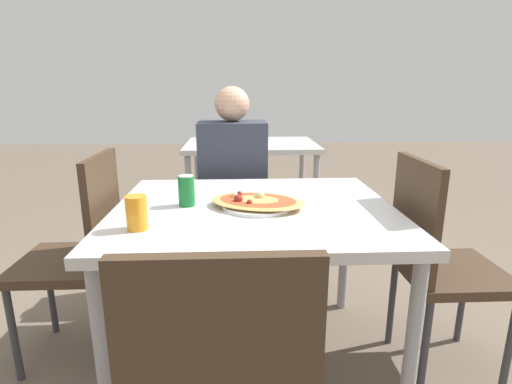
% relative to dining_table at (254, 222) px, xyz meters
% --- Properties ---
extents(ground_plane, '(14.00, 14.00, 0.00)m').
position_rel_dining_table_xyz_m(ground_plane, '(0.00, 0.00, -0.66)').
color(ground_plane, '#6B5B4C').
extents(dining_table, '(1.12, 0.96, 0.73)m').
position_rel_dining_table_xyz_m(dining_table, '(0.00, 0.00, 0.00)').
color(dining_table, silver).
rests_on(dining_table, ground_plane).
extents(chair_far_seated, '(0.40, 0.40, 0.93)m').
position_rel_dining_table_xyz_m(chair_far_seated, '(-0.09, 0.82, -0.14)').
color(chair_far_seated, '#3F2D1E').
rests_on(chair_far_seated, ground_plane).
extents(chair_side_left, '(0.40, 0.40, 0.93)m').
position_rel_dining_table_xyz_m(chair_side_left, '(-0.75, 0.09, -0.14)').
color(chair_side_left, '#3F2D1E').
rests_on(chair_side_left, ground_plane).
extents(chair_side_right, '(0.40, 0.40, 0.93)m').
position_rel_dining_table_xyz_m(chair_side_right, '(0.75, -0.07, -0.14)').
color(chair_side_right, '#3F2D1E').
rests_on(chair_side_right, ground_plane).
extents(person_seated, '(0.38, 0.28, 1.20)m').
position_rel_dining_table_xyz_m(person_seated, '(-0.09, 0.70, 0.05)').
color(person_seated, '#2D2D38').
rests_on(person_seated, ground_plane).
extents(pizza_main, '(0.44, 0.37, 0.06)m').
position_rel_dining_table_xyz_m(pizza_main, '(0.01, -0.01, 0.09)').
color(pizza_main, white).
rests_on(pizza_main, dining_table).
extents(soda_can, '(0.07, 0.07, 0.12)m').
position_rel_dining_table_xyz_m(soda_can, '(-0.27, 0.02, 0.13)').
color(soda_can, '#197233').
rests_on(soda_can, dining_table).
extents(drink_glass, '(0.07, 0.07, 0.12)m').
position_rel_dining_table_xyz_m(drink_glass, '(-0.41, -0.25, 0.13)').
color(drink_glass, orange).
rests_on(drink_glass, dining_table).
extents(background_table, '(1.10, 0.80, 0.85)m').
position_rel_dining_table_xyz_m(background_table, '(0.01, 1.84, 0.02)').
color(background_table, silver).
rests_on(background_table, ground_plane).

